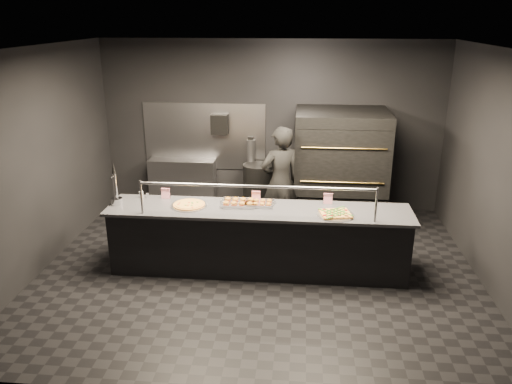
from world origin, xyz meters
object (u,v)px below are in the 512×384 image
prep_shelf (183,183)px  square_pizza (335,214)px  slider_tray_a (239,202)px  slider_tray_b (259,203)px  trash_bin (258,188)px  worker (280,182)px  round_pizza (189,205)px  service_counter (258,239)px  pizza_oven (340,167)px  fire_extinguisher (251,152)px  beer_tap (116,193)px  towel_dispenser (220,124)px

prep_shelf → square_pizza: (2.62, -2.46, 0.49)m
slider_tray_a → slider_tray_b: (0.28, 0.01, -0.01)m
trash_bin → worker: worker is taller
trash_bin → prep_shelf: bearing=173.9°
slider_tray_b → prep_shelf: bearing=126.3°
square_pizza → worker: size_ratio=0.27×
prep_shelf → round_pizza: 2.45m
service_counter → square_pizza: (1.02, -0.14, 0.47)m
pizza_oven → fire_extinguisher: 1.63m
fire_extinguisher → beer_tap: 2.90m
beer_tap → slider_tray_b: bearing=4.8°
beer_tap → trash_bin: beer_tap is taller
towel_dispenser → fire_extinguisher: size_ratio=0.69×
service_counter → round_pizza: size_ratio=8.21×
service_counter → round_pizza: (-0.95, 0.01, 0.47)m
fire_extinguisher → trash_bin: bearing=-56.9°
beer_tap → slider_tray_b: size_ratio=1.35×
slider_tray_a → round_pizza: bearing=-170.1°
service_counter → towel_dispenser: towel_dispenser is taller
pizza_oven → square_pizza: size_ratio=3.99×
service_counter → worker: worker is taller
beer_tap → slider_tray_b: (1.95, 0.16, -0.15)m
pizza_oven → service_counter: bearing=-122.3°
square_pizza → beer_tap: bearing=177.6°
service_counter → pizza_oven: bearing=57.7°
square_pizza → fire_extinguisher: bearing=118.3°
service_counter → square_pizza: 1.13m
service_counter → slider_tray_a: service_counter is taller
service_counter → towel_dispenser: (-0.90, 2.39, 1.09)m
round_pizza → worker: size_ratio=0.28×
prep_shelf → slider_tray_a: 2.60m
service_counter → worker: size_ratio=2.29×
slider_tray_a → fire_extinguisher: bearing=91.7°
slider_tray_a → worker: (0.52, 1.08, -0.06)m
slider_tray_a → pizza_oven: bearing=50.0°
towel_dispenser → slider_tray_a: 2.42m
service_counter → worker: (0.23, 1.21, 0.43)m
slider_tray_a → worker: size_ratio=0.31×
slider_tray_a → service_counter: bearing=-24.6°
worker → beer_tap: bearing=2.8°
prep_shelf → slider_tray_a: slider_tray_a is taller
prep_shelf → trash_bin: (1.40, -0.15, -0.01)m
fire_extinguisher → towel_dispenser: bearing=-179.0°
pizza_oven → worker: pizza_oven is taller
prep_shelf → towel_dispenser: bearing=5.7°
fire_extinguisher → prep_shelf: bearing=-176.3°
round_pizza → fire_extinguisher: bearing=75.9°
prep_shelf → worker: (1.83, -1.11, 0.44)m
slider_tray_b → slider_tray_a: bearing=-177.1°
slider_tray_a → trash_bin: bearing=87.7°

